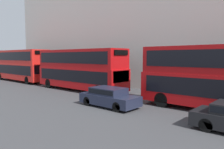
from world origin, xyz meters
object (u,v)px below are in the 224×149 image
pedestrian (200,90)px  bus_third_in_queue (21,64)px  bus_second_in_queue (80,68)px  car_hatchback (109,96)px

pedestrian → bus_third_in_queue: bearing=96.8°
bus_second_in_queue → bus_third_in_queue: bearing=90.0°
car_hatchback → pedestrian: bearing=-32.3°
bus_second_in_queue → pedestrian: 11.53m
bus_third_in_queue → pedestrian: bearing=-83.2°
pedestrian → bus_second_in_queue: bearing=104.3°
bus_third_in_queue → pedestrian: bus_third_in_queue is taller
bus_second_in_queue → pedestrian: bearing=-75.7°
bus_second_in_queue → pedestrian: bus_second_in_queue is taller
bus_second_in_queue → car_hatchback: (-3.40, -7.13, -1.59)m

